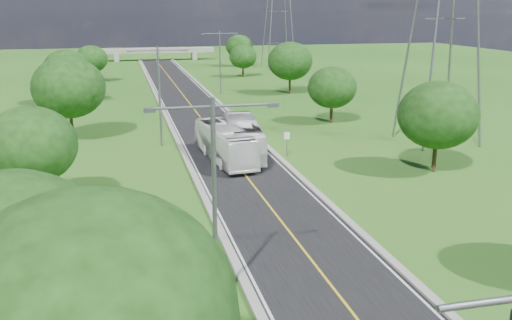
{
  "coord_description": "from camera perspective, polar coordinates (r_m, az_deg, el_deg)",
  "views": [
    {
      "loc": [
        -9.9,
        -12.17,
        13.81
      ],
      "look_at": [
        -0.54,
        26.59,
        3.0
      ],
      "focal_mm": 40.0,
      "sensor_mm": 36.0,
      "label": 1
    }
  ],
  "objects": [
    {
      "name": "speed_limit_sign",
      "position": [
        53.78,
        3.1,
        2.03
      ],
      "size": [
        0.55,
        0.09,
        2.4
      ],
      "color": "slate",
      "rests_on": "ground"
    },
    {
      "name": "streetlight_near_left",
      "position": [
        25.71,
        -4.2,
        -2.69
      ],
      "size": [
        5.9,
        0.25,
        10.0
      ],
      "color": "slate",
      "rests_on": "ground"
    },
    {
      "name": "tree_rf",
      "position": [
        135.39,
        -1.68,
        11.29
      ],
      "size": [
        6.3,
        6.3,
        7.33
      ],
      "color": "black",
      "rests_on": "ground"
    },
    {
      "name": "streetlight_far_right",
      "position": [
        91.89,
        -3.62,
        10.23
      ],
      "size": [
        5.9,
        0.25,
        10.0
      ],
      "color": "slate",
      "rests_on": "ground"
    },
    {
      "name": "ground",
      "position": [
        74.14,
        -5.68,
        4.36
      ],
      "size": [
        260.0,
        260.0,
        0.0
      ],
      "primitive_type": "plane",
      "color": "#255A19",
      "rests_on": "ground"
    },
    {
      "name": "tree_lf",
      "position": [
        16.27,
        -16.22,
        -14.65
      ],
      "size": [
        7.98,
        7.98,
        9.28
      ],
      "color": "black",
      "rests_on": "ground"
    },
    {
      "name": "tree_re",
      "position": [
        115.21,
        -1.32,
        10.3
      ],
      "size": [
        5.46,
        5.46,
        6.35
      ],
      "color": "black",
      "rests_on": "ground"
    },
    {
      "name": "tree_le",
      "position": [
        110.67,
        -16.14,
        9.68
      ],
      "size": [
        5.88,
        5.88,
        6.84
      ],
      "color": "black",
      "rests_on": "ground"
    },
    {
      "name": "power_tower_far",
      "position": [
        132.14,
        2.27,
        15.25
      ],
      "size": [
        9.0,
        6.4,
        28.0
      ],
      "color": "slate",
      "rests_on": "ground"
    },
    {
      "name": "curb_right",
      "position": [
        80.61,
        -3.28,
        5.36
      ],
      "size": [
        0.5,
        150.0,
        0.22
      ],
      "primitive_type": "cube",
      "color": "gray",
      "rests_on": "ground"
    },
    {
      "name": "tree_lb",
      "position": [
        41.65,
        -21.65,
        1.37
      ],
      "size": [
        6.3,
        6.3,
        7.33
      ],
      "color": "black",
      "rests_on": "ground"
    },
    {
      "name": "bus_outbound",
      "position": [
        53.9,
        -1.28,
        2.27
      ],
      "size": [
        4.32,
        12.6,
        3.44
      ],
      "primitive_type": "imported",
      "rotation": [
        0.0,
        0.0,
        3.02
      ],
      "color": "white",
      "rests_on": "road"
    },
    {
      "name": "power_tower_near",
      "position": [
        61.15,
        18.49,
        14.61
      ],
      "size": [
        9.0,
        6.4,
        28.0
      ],
      "color": "slate",
      "rests_on": "ground"
    },
    {
      "name": "tree_lc",
      "position": [
        62.92,
        -18.24,
        6.9
      ],
      "size": [
        7.56,
        7.56,
        8.79
      ],
      "color": "black",
      "rests_on": "ground"
    },
    {
      "name": "tree_rd",
      "position": [
        92.57,
        3.43,
        9.85
      ],
      "size": [
        7.14,
        7.14,
        8.3
      ],
      "color": "black",
      "rests_on": "ground"
    },
    {
      "name": "streetlight_mid_left",
      "position": [
        57.84,
        -9.66,
        7.14
      ],
      "size": [
        5.9,
        0.25,
        10.0
      ],
      "color": "slate",
      "rests_on": "ground"
    },
    {
      "name": "tree_rb",
      "position": [
        50.27,
        17.74,
        4.3
      ],
      "size": [
        6.72,
        6.72,
        7.82
      ],
      "color": "black",
      "rests_on": "ground"
    },
    {
      "name": "tree_rc",
      "position": [
        69.48,
        7.62,
        7.2
      ],
      "size": [
        5.88,
        5.88,
        6.84
      ],
      "color": "black",
      "rests_on": "ground"
    },
    {
      "name": "road",
      "position": [
        79.99,
        -6.29,
        5.16
      ],
      "size": [
        8.0,
        150.0,
        0.06
      ],
      "primitive_type": "cube",
      "color": "black",
      "rests_on": "ground"
    },
    {
      "name": "tree_ld",
      "position": [
        86.91,
        -18.4,
        8.56
      ],
      "size": [
        6.72,
        6.72,
        7.82
      ],
      "color": "black",
      "rests_on": "ground"
    },
    {
      "name": "bus_inbound",
      "position": [
        52.15,
        -3.15,
        1.71
      ],
      "size": [
        3.98,
        11.91,
        3.25
      ],
      "primitive_type": "imported",
      "rotation": [
        0.0,
        0.0,
        0.11
      ],
      "color": "white",
      "rests_on": "road"
    },
    {
      "name": "overpass",
      "position": [
        152.91,
        -10.0,
        10.68
      ],
      "size": [
        30.0,
        3.0,
        3.2
      ],
      "color": "gray",
      "rests_on": "ground"
    },
    {
      "name": "tree_la",
      "position": [
        22.28,
        -23.32,
        -8.7
      ],
      "size": [
        7.14,
        7.14,
        8.3
      ],
      "color": "black",
      "rests_on": "ground"
    },
    {
      "name": "curb_left",
      "position": [
        79.56,
        -9.34,
        5.06
      ],
      "size": [
        0.5,
        150.0,
        0.22
      ],
      "primitive_type": "cube",
      "color": "gray",
      "rests_on": "ground"
    }
  ]
}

